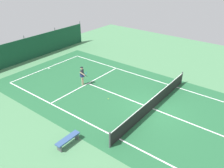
# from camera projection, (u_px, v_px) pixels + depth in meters

# --- Properties ---
(ground_plane) EXTENTS (36.00, 36.00, 0.00)m
(ground_plane) POSITION_uv_depth(u_px,v_px,m) (153.00, 109.00, 16.94)
(ground_plane) COLOR #4C8456
(court_surface) EXTENTS (11.02, 26.60, 0.01)m
(court_surface) POSITION_uv_depth(u_px,v_px,m) (153.00, 109.00, 16.94)
(court_surface) COLOR #236038
(court_surface) RESTS_ON ground
(tennis_net) EXTENTS (10.12, 0.10, 1.10)m
(tennis_net) POSITION_uv_depth(u_px,v_px,m) (153.00, 103.00, 16.70)
(tennis_net) COLOR black
(tennis_net) RESTS_ON ground
(back_fence) EXTENTS (16.30, 0.98, 2.70)m
(back_fence) POSITION_uv_depth(u_px,v_px,m) (24.00, 53.00, 25.13)
(back_fence) COLOR #14472D
(back_fence) RESTS_ON ground
(tennis_player) EXTENTS (0.56, 0.83, 1.64)m
(tennis_player) POSITION_uv_depth(u_px,v_px,m) (82.00, 75.00, 19.79)
(tennis_player) COLOR #D8AD8C
(tennis_player) RESTS_ON ground
(tennis_ball_near_player) EXTENTS (0.07, 0.07, 0.07)m
(tennis_ball_near_player) POSITION_uv_depth(u_px,v_px,m) (108.00, 99.00, 18.10)
(tennis_ball_near_player) COLOR #CCDB33
(tennis_ball_near_player) RESTS_ON ground
(courtside_bench) EXTENTS (1.60, 0.40, 0.49)m
(courtside_bench) POSITION_uv_depth(u_px,v_px,m) (68.00, 140.00, 13.48)
(courtside_bench) COLOR #335184
(courtside_bench) RESTS_ON ground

